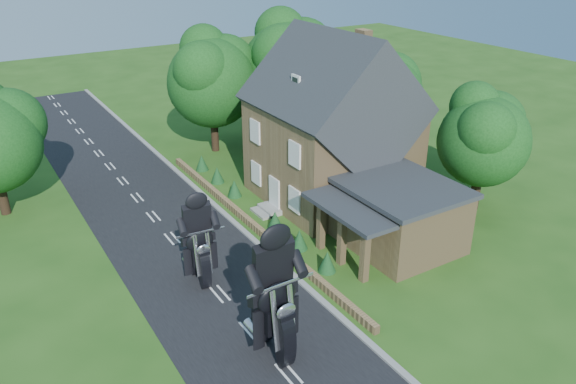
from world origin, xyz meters
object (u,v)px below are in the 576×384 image
house (332,130)px  motorcycle_lead (274,336)px  garden_wall (251,223)px  motorcycle_follow (201,269)px  annex (397,215)px

house → motorcycle_lead: size_ratio=5.40×
garden_wall → motorcycle_follow: size_ratio=14.45×
house → annex: size_ratio=1.45×
garden_wall → motorcycle_lead: (-4.21, -9.77, 0.68)m
garden_wall → house: size_ratio=2.15×
garden_wall → motorcycle_follow: 5.85m
house → annex: 7.30m
house → annex: house is taller
house → motorcycle_lead: bearing=-134.0°
motorcycle_lead → annex: bearing=-159.1°
annex → garden_wall: bearing=133.8°
motorcycle_follow → motorcycle_lead: bearing=98.6°
motorcycle_lead → garden_wall: bearing=-114.5°
garden_wall → house: (6.19, 1.00, 4.14)m
garden_wall → annex: (5.57, -5.80, 1.57)m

